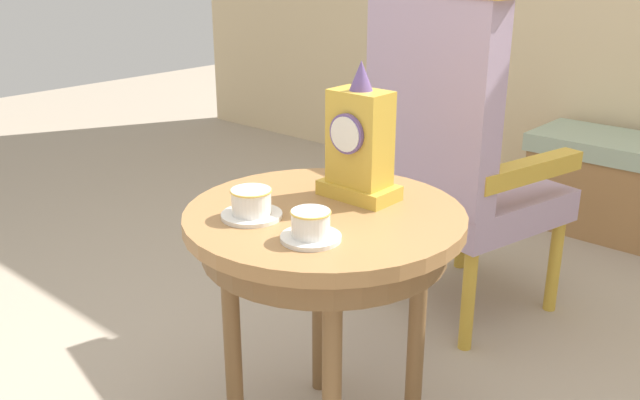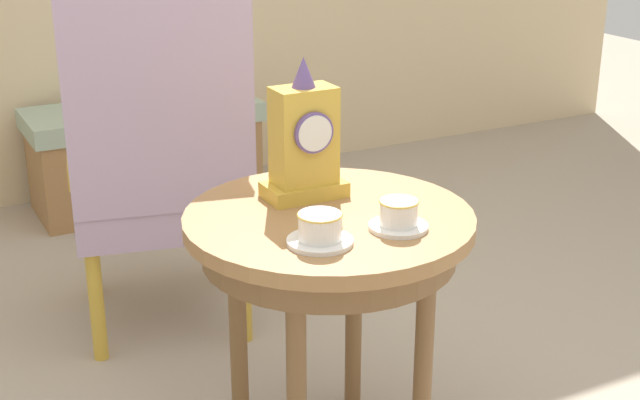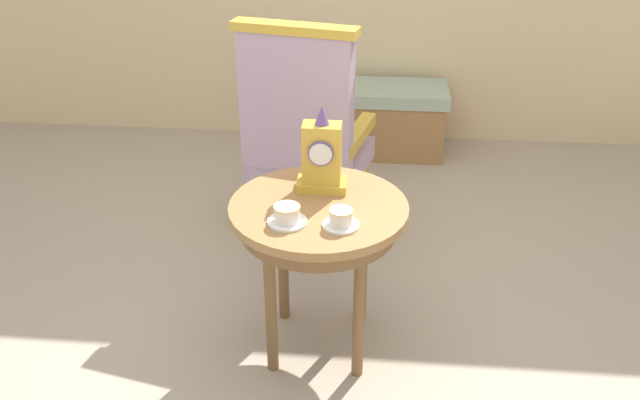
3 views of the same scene
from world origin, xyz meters
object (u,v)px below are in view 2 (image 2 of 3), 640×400
window_bench (145,155)px  teacup_right (399,216)px  mantel_clock (304,142)px  armchair (159,153)px  side_table (328,246)px  teacup_left (320,230)px

window_bench → teacup_right: bearing=-91.5°
window_bench → mantel_clock: bearing=-94.6°
teacup_right → armchair: 0.98m
side_table → teacup_left: (-0.10, -0.14, 0.11)m
teacup_left → armchair: size_ratio=0.12×
teacup_right → armchair: size_ratio=0.11×
side_table → window_bench: size_ratio=0.69×
mantel_clock → armchair: 0.72m
teacup_left → teacup_right: bearing=-1.9°
side_table → armchair: size_ratio=0.58×
teacup_left → teacup_right: (0.19, -0.01, -0.00)m
side_table → armchair: armchair is taller
armchair → teacup_left: bearing=-87.3°
teacup_left → mantel_clock: bearing=69.9°
side_table → mantel_clock: 0.25m
side_table → teacup_right: size_ratio=5.10×
mantel_clock → teacup_left: bearing=-110.1°
side_table → teacup_left: bearing=-123.9°
mantel_clock → window_bench: mantel_clock is taller
armchair → mantel_clock: bearing=-78.1°
mantel_clock → armchair: bearing=101.9°
teacup_right → armchair: bearing=103.8°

